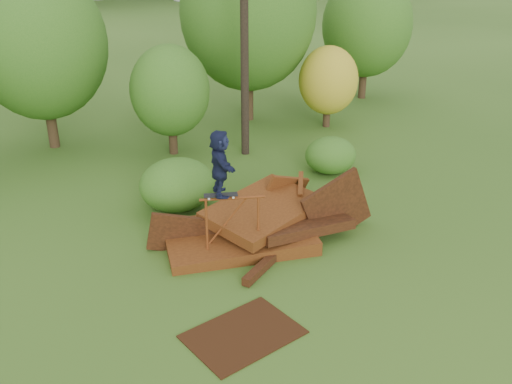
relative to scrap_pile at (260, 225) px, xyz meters
name	(u,v)px	position (x,y,z in m)	size (l,w,h in m)	color
ground	(327,282)	(0.44, -2.50, -0.39)	(240.00, 240.00, 0.00)	#2D5116
scrap_pile	(260,225)	(0.00, 0.00, 0.00)	(5.94, 3.61, 2.15)	#46220C
grind_rail	(233,218)	(-1.02, -0.59, 0.70)	(1.47, 0.55, 1.64)	brown
skateboard	(221,195)	(-1.27, -0.51, 1.32)	(0.81, 0.45, 0.08)	black
skater	(220,163)	(-1.27, -0.51, 2.11)	(1.44, 0.46, 1.56)	#171C3A
flat_plate	(243,334)	(-2.06, -3.35, -0.38)	(2.14, 1.53, 0.03)	black
tree_1	(39,43)	(-3.66, 9.71, 3.39)	(4.64, 4.64, 6.46)	black
tree_2	(170,91)	(0.08, 7.07, 1.90)	(2.76, 2.76, 3.89)	black
tree_3	(248,12)	(4.32, 9.65, 4.03)	(5.45, 5.45, 7.56)	black
tree_4	(328,80)	(6.74, 7.33, 1.52)	(2.38, 2.38, 3.28)	black
tree_5	(367,25)	(10.76, 10.41, 3.03)	(4.14, 4.14, 5.81)	black
shrub_left	(177,185)	(-1.29, 2.66, 0.35)	(2.15, 1.99, 1.49)	#225316
shrub_right	(331,155)	(4.12, 3.04, 0.21)	(1.71, 1.56, 1.21)	#225316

